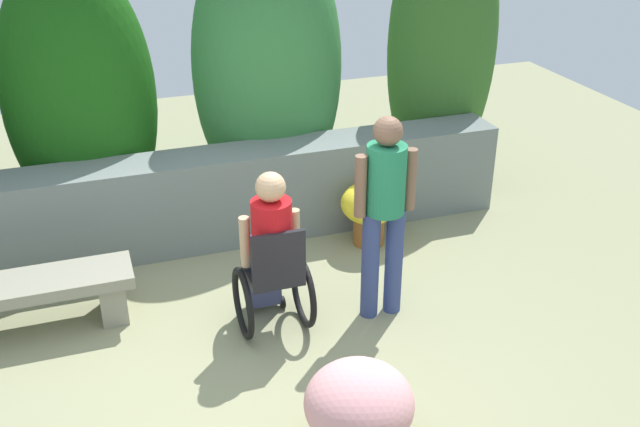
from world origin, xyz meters
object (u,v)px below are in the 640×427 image
(stone_bench, at_px, (30,297))
(flower_pot_terracotta_by_wall, at_px, (359,408))
(person_in_wheelchair, at_px, (271,257))
(person_standing_companion, at_px, (385,205))
(flower_pot_purple_near, at_px, (369,208))

(stone_bench, distance_m, flower_pot_terracotta_by_wall, 2.76)
(stone_bench, height_order, person_in_wheelchair, person_in_wheelchair)
(person_standing_companion, relative_size, flower_pot_terracotta_by_wall, 2.45)
(flower_pot_terracotta_by_wall, bearing_deg, person_standing_companion, 61.62)
(person_standing_companion, bearing_deg, flower_pot_purple_near, 58.31)
(person_standing_companion, distance_m, flower_pot_purple_near, 1.30)
(person_standing_companion, bearing_deg, person_in_wheelchair, 159.29)
(person_standing_companion, height_order, flower_pot_purple_near, person_standing_companion)
(person_in_wheelchair, height_order, flower_pot_terracotta_by_wall, person_in_wheelchair)
(person_in_wheelchair, bearing_deg, flower_pot_purple_near, 48.09)
(stone_bench, relative_size, flower_pot_purple_near, 2.59)
(person_standing_companion, height_order, flower_pot_terracotta_by_wall, person_standing_companion)
(flower_pot_terracotta_by_wall, bearing_deg, flower_pot_purple_near, 66.33)
(person_in_wheelchair, height_order, flower_pot_purple_near, person_in_wheelchair)
(flower_pot_purple_near, distance_m, flower_pot_terracotta_by_wall, 2.64)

